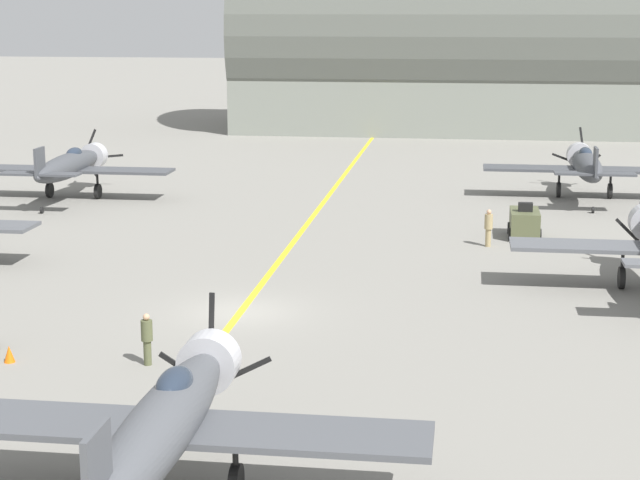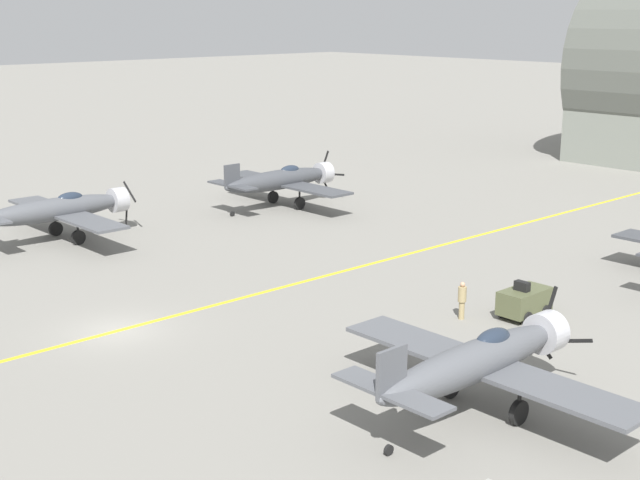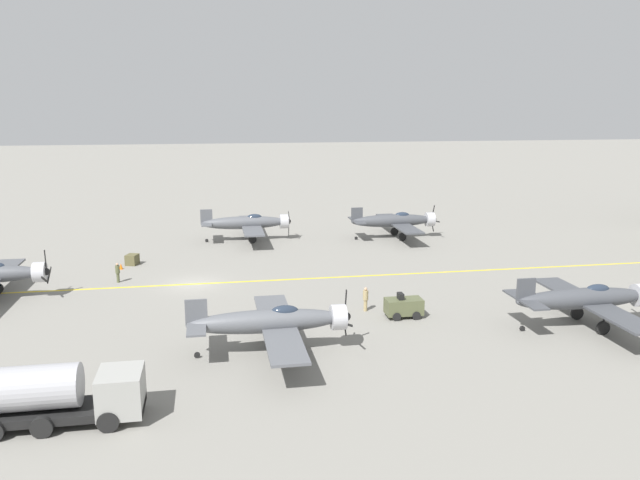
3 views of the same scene
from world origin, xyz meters
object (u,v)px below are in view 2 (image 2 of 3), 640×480
airplane_mid_right (479,360)px  airplane_far_left (282,180)px  airplane_mid_left (60,209)px  tow_tractor (524,301)px  ground_crew_inspecting (462,299)px

airplane_mid_right → airplane_far_left: size_ratio=1.00×
airplane_mid_left → airplane_mid_right: size_ratio=1.00×
tow_tractor → ground_crew_inspecting: size_ratio=1.45×
airplane_mid_left → tow_tractor: size_ratio=4.62×
airplane_mid_right → ground_crew_inspecting: bearing=149.4°
airplane_mid_right → airplane_far_left: (-31.03, 17.05, 0.00)m
airplane_mid_left → airplane_far_left: 16.61m
airplane_mid_left → ground_crew_inspecting: airplane_mid_left is taller
airplane_mid_left → tow_tractor: airplane_mid_left is taller
airplane_mid_right → ground_crew_inspecting: (-6.73, 7.47, -1.03)m
airplane_mid_left → tow_tractor: bearing=2.3°
airplane_mid_left → ground_crew_inspecting: 26.85m
airplane_mid_left → airplane_far_left: airplane_far_left is taller
airplane_mid_left → ground_crew_inspecting: size_ratio=6.69×
tow_tractor → ground_crew_inspecting: bearing=-127.7°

